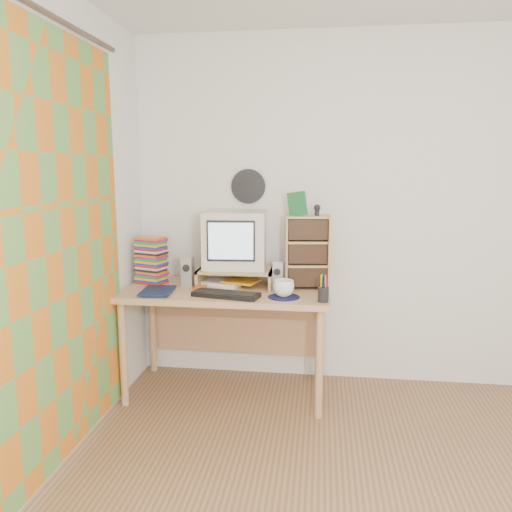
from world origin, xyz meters
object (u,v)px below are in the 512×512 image
(desk, at_px, (228,305))
(dvd_stack, at_px, (151,264))
(crt_monitor, at_px, (235,239))
(diary, at_px, (142,289))
(cd_rack, at_px, (307,252))
(keyboard, at_px, (226,295))
(mug, at_px, (284,288))

(desk, bearing_deg, dvd_stack, 177.18)
(crt_monitor, height_order, diary, crt_monitor)
(cd_rack, height_order, diary, cd_rack)
(keyboard, distance_m, mug, 0.37)
(dvd_stack, height_order, cd_rack, cd_rack)
(keyboard, height_order, cd_rack, cd_rack)
(desk, xyz_separation_m, diary, (-0.53, -0.25, 0.16))
(desk, distance_m, cd_rack, 0.66)
(desk, distance_m, dvd_stack, 0.62)
(keyboard, xyz_separation_m, diary, (-0.57, 0.03, 0.01))
(crt_monitor, height_order, mug, crt_monitor)
(cd_rack, bearing_deg, keyboard, -154.71)
(dvd_stack, relative_size, cd_rack, 0.55)
(keyboard, height_order, mug, mug)
(diary, bearing_deg, crt_monitor, 25.83)
(cd_rack, bearing_deg, mug, -125.26)
(dvd_stack, relative_size, diary, 1.11)
(dvd_stack, xyz_separation_m, diary, (0.03, -0.28, -0.11))
(dvd_stack, distance_m, mug, 1.00)
(diary, bearing_deg, keyboard, -8.17)
(desk, xyz_separation_m, mug, (0.40, -0.22, 0.19))
(crt_monitor, xyz_separation_m, keyboard, (0.00, -0.37, -0.30))
(diary, bearing_deg, desk, 20.26)
(keyboard, bearing_deg, desk, 109.34)
(crt_monitor, distance_m, keyboard, 0.48)
(desk, bearing_deg, diary, -154.78)
(keyboard, height_order, dvd_stack, dvd_stack)
(dvd_stack, bearing_deg, mug, 4.47)
(dvd_stack, bearing_deg, keyboard, -8.41)
(diary, bearing_deg, cd_rack, 9.95)
(cd_rack, bearing_deg, dvd_stack, 173.40)
(crt_monitor, distance_m, mug, 0.55)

